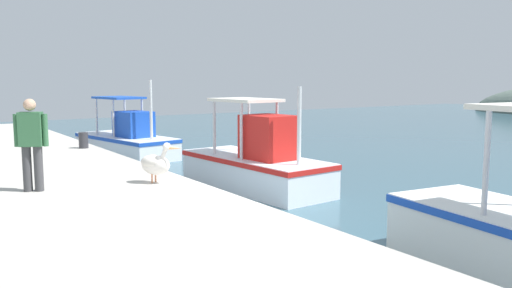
# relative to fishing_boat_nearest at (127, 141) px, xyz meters

# --- Properties ---
(fishing_boat_nearest) EXTENTS (4.94, 2.53, 2.83)m
(fishing_boat_nearest) POSITION_rel_fishing_boat_nearest_xyz_m (0.00, 0.00, 0.00)
(fishing_boat_nearest) COLOR white
(fishing_boat_nearest) RESTS_ON ground
(fishing_boat_second) EXTENTS (4.65, 2.02, 2.68)m
(fishing_boat_second) POSITION_rel_fishing_boat_nearest_xyz_m (7.46, 0.76, 0.07)
(fishing_boat_second) COLOR white
(fishing_boat_second) RESTS_ON ground
(pelican) EXTENTS (0.92, 0.69, 0.82)m
(pelican) POSITION_rel_fishing_boat_nearest_xyz_m (8.98, -2.68, 0.61)
(pelican) COLOR tan
(pelican) RESTS_ON quay_pier
(fisherman_standing) EXTENTS (0.40, 0.54, 1.70)m
(fisherman_standing) POSITION_rel_fishing_boat_nearest_xyz_m (8.44, -4.85, 1.14)
(fisherman_standing) COLOR #3F3F42
(fisherman_standing) RESTS_ON quay_pier
(mooring_bollard_nearest) EXTENTS (0.28, 0.28, 0.47)m
(mooring_bollard_nearest) POSITION_rel_fishing_boat_nearest_xyz_m (2.85, -2.37, 0.45)
(mooring_bollard_nearest) COLOR #333338
(mooring_bollard_nearest) RESTS_ON quay_pier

